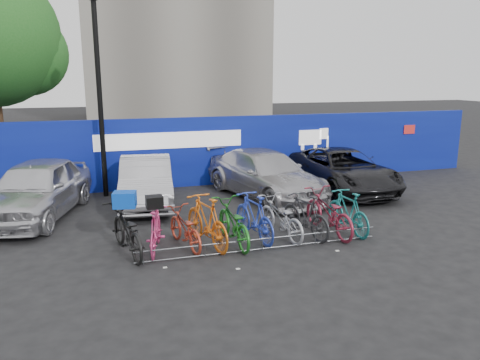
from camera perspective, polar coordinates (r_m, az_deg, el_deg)
name	(u,v)px	position (r m, az deg, el deg)	size (l,w,h in m)	color
ground	(253,242)	(11.06, 1.65, -7.53)	(100.00, 100.00, 0.00)	black
hoarding	(199,152)	(16.38, -5.02, 3.48)	(22.00, 0.18, 2.40)	navy
lamppost	(99,93)	(15.23, -16.76, 10.12)	(0.25, 0.50, 6.11)	black
bike_rack	(262,244)	(10.47, 2.71, -7.79)	(5.60, 0.03, 0.30)	#595B60
car_0	(36,189)	(13.85, -23.57, -0.99)	(1.88, 4.67, 1.59)	silver
car_1	(146,181)	(14.31, -11.39, -0.14)	(1.48, 4.25, 1.40)	#A8A8AD
car_2	(266,174)	(14.90, 3.13, 0.70)	(2.03, 4.99, 1.45)	#ACABB0
car_3	(342,170)	(16.12, 12.35, 1.21)	(2.28, 4.95, 1.38)	black
bike_0	(126,231)	(10.45, -13.68, -6.04)	(0.71, 2.03, 1.07)	black
bike_1	(156,230)	(10.47, -10.26, -6.00)	(0.47, 1.67, 1.01)	#CA3570
bike_2	(185,228)	(10.66, -6.78, -5.86)	(0.59, 1.70, 0.90)	#AB3622
bike_3	(207,221)	(10.62, -4.08, -5.04)	(0.56, 1.98, 1.19)	orange
bike_4	(233,223)	(10.74, -0.87, -5.25)	(0.68, 1.96, 1.03)	#1B6A1C
bike_5	(254,217)	(11.03, 1.72, -4.50)	(0.53, 1.87, 1.13)	blue
bike_6	(280,218)	(11.25, 4.95, -4.60)	(0.65, 1.86, 0.98)	#9B9DA3
bike_7	(305,215)	(11.36, 7.98, -4.26)	(0.50, 1.78, 1.07)	#2A2A2D
bike_8	(328,213)	(11.62, 10.71, -3.93)	(0.72, 2.07, 1.09)	maroon
bike_9	(348,212)	(11.82, 13.03, -3.79)	(0.50, 1.78, 1.07)	#1B7B7A
cargo_crate	(125,200)	(10.24, -13.88, -2.33)	(0.47, 0.36, 0.33)	#0840BC
cargo_topcase	(154,202)	(10.29, -10.40, -2.65)	(0.36, 0.32, 0.26)	black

